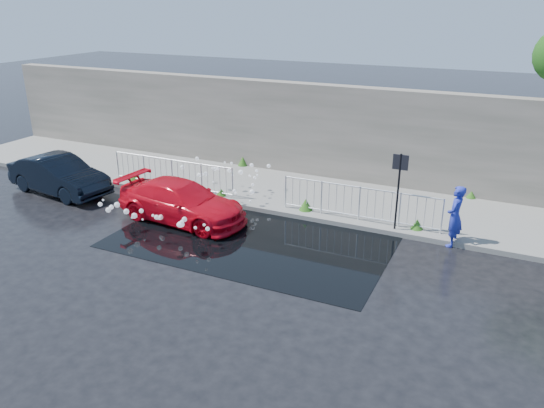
% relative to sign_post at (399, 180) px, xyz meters
% --- Properties ---
extents(ground, '(90.00, 90.00, 0.00)m').
position_rel_sign_post_xyz_m(ground, '(-4.20, -3.10, -1.72)').
color(ground, black).
rests_on(ground, ground).
extents(pavement, '(30.00, 4.00, 0.15)m').
position_rel_sign_post_xyz_m(pavement, '(-4.20, 1.90, -1.65)').
color(pavement, slate).
rests_on(pavement, ground).
extents(curb, '(30.00, 0.25, 0.16)m').
position_rel_sign_post_xyz_m(curb, '(-4.20, -0.10, -1.64)').
color(curb, slate).
rests_on(curb, ground).
extents(retaining_wall, '(30.00, 0.60, 3.50)m').
position_rel_sign_post_xyz_m(retaining_wall, '(-4.20, 4.10, 0.18)').
color(retaining_wall, '#5B584D').
rests_on(retaining_wall, pavement).
extents(puddle, '(8.00, 5.00, 0.01)m').
position_rel_sign_post_xyz_m(puddle, '(-3.70, -2.10, -1.72)').
color(puddle, black).
rests_on(puddle, ground).
extents(sign_post, '(0.45, 0.06, 2.50)m').
position_rel_sign_post_xyz_m(sign_post, '(0.00, 0.00, 0.00)').
color(sign_post, black).
rests_on(sign_post, ground).
extents(railing_left, '(5.05, 0.05, 1.10)m').
position_rel_sign_post_xyz_m(railing_left, '(-8.20, 0.25, -0.99)').
color(railing_left, silver).
rests_on(railing_left, pavement).
extents(railing_right, '(5.05, 0.05, 1.10)m').
position_rel_sign_post_xyz_m(railing_right, '(-1.20, 0.25, -0.99)').
color(railing_right, silver).
rests_on(railing_right, pavement).
extents(weeds, '(12.17, 3.93, 0.39)m').
position_rel_sign_post_xyz_m(weeds, '(-4.63, 1.39, -1.40)').
color(weeds, '#224B14').
rests_on(weeds, pavement).
extents(water_spray, '(3.65, 5.74, 1.09)m').
position_rel_sign_post_xyz_m(water_spray, '(-6.31, -1.32, -0.98)').
color(water_spray, white).
rests_on(water_spray, ground).
extents(red_car, '(4.50, 2.14, 1.27)m').
position_rel_sign_post_xyz_m(red_car, '(-6.37, -1.84, -1.09)').
color(red_car, red).
rests_on(red_car, ground).
extents(dark_car, '(4.28, 1.97, 1.36)m').
position_rel_sign_post_xyz_m(dark_car, '(-11.84, -1.59, -1.04)').
color(dark_car, black).
rests_on(dark_car, ground).
extents(person, '(0.50, 0.70, 1.80)m').
position_rel_sign_post_xyz_m(person, '(1.67, -0.10, -0.82)').
color(person, '#222DAA').
rests_on(person, ground).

